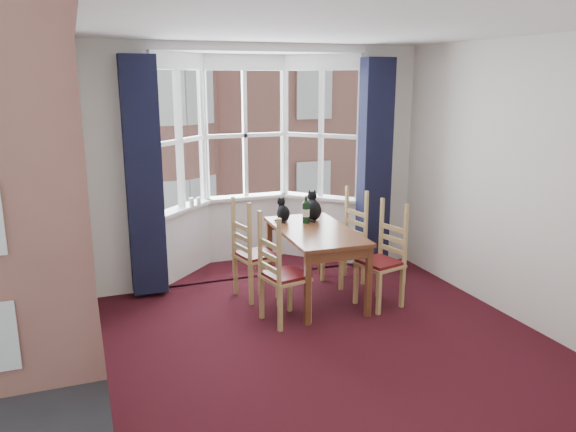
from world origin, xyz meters
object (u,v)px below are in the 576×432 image
cat_right (313,208)px  wine_bottle (306,211)px  chair_left_far (249,258)px  candle_short (199,201)px  dining_table (315,238)px  cat_left (283,212)px  chair_left_near (277,279)px  chair_right_far (350,244)px  chair_right_near (386,262)px  candle_tall (192,202)px

cat_right → wine_bottle: bearing=-138.3°
chair_left_far → candle_short: 1.18m
chair_left_far → dining_table: bearing=-18.4°
chair_left_far → cat_right: 0.98m
chair_left_far → cat_left: size_ratio=3.24×
dining_table → chair_left_near: 0.84m
chair_right_far → cat_right: bearing=166.8°
dining_table → chair_right_near: size_ratio=1.59×
chair_right_far → cat_left: bearing=169.2°
dining_table → chair_left_far: chair_left_far is taller
candle_short → candle_tall: bearing=-162.3°
chair_right_near → cat_left: cat_left is taller
dining_table → wine_bottle: wine_bottle is taller
wine_bottle → candle_tall: size_ratio=2.97×
wine_bottle → chair_right_far: bearing=2.6°
wine_bottle → candle_tall: bearing=139.8°
wine_bottle → chair_left_near: bearing=-128.4°
chair_right_near → candle_short: size_ratio=8.81×
chair_left_far → candle_short: (-0.33, 1.04, 0.45)m
wine_bottle → chair_left_far: bearing=-175.2°
cat_right → chair_right_far: bearing=-13.2°
chair_left_near → wine_bottle: size_ratio=2.84×
dining_table → wine_bottle: 0.38m
candle_short → cat_left: bearing=-44.5°
chair_left_near → cat_right: (0.78, 0.93, 0.45)m
chair_right_near → candle_tall: bearing=136.1°
chair_left_near → cat_left: bearing=66.7°
cat_right → candle_short: (-1.18, 0.85, -0.00)m
chair_right_far → cat_right: cat_right is taller
chair_right_near → candle_short: candle_short is taller
candle_short → chair_left_far: bearing=-72.5°
dining_table → chair_right_near: bearing=-35.1°
cat_right → candle_short: bearing=144.0°
chair_right_far → cat_right: 0.64m
cat_right → chair_left_near: bearing=-130.0°
chair_right_near → wine_bottle: 1.08m
cat_left → candle_short: size_ratio=2.72×
cat_left → chair_right_far: bearing=-10.8°
chair_right_near → chair_right_far: bearing=93.8°
dining_table → chair_right_far: chair_right_far is taller
dining_table → chair_right_near: (0.64, -0.45, -0.22)m
cat_right → dining_table: bearing=-109.8°
chair_left_near → chair_left_far: (-0.07, 0.74, 0.00)m
cat_left → candle_tall: 1.20m
chair_left_near → wine_bottle: wine_bottle is taller
chair_left_far → cat_right: bearing=12.5°
chair_left_far → candle_tall: 1.19m
wine_bottle → candle_tall: 1.47m
dining_table → candle_short: size_ratio=14.01×
chair_left_far → chair_right_near: same height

